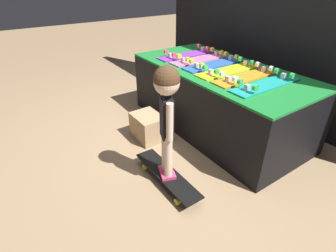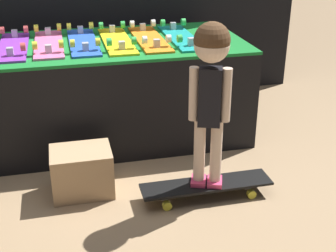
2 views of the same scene
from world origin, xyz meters
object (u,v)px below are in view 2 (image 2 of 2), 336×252
skateboard_pink_on_rack (49,43)px  skateboard_yellow_on_rack (117,40)px  skateboard_blue_on_rack (83,41)px  child (211,75)px  skateboard_teal_on_rack (181,36)px  storage_box (82,171)px  skateboard_orange_on_rack (149,38)px  skateboard_on_floor (206,186)px  skateboard_purple_on_rack (13,45)px

skateboard_pink_on_rack → skateboard_yellow_on_rack: 0.46m
skateboard_yellow_on_rack → skateboard_blue_on_rack: bearing=175.2°
skateboard_pink_on_rack → child: (0.82, -1.02, 0.03)m
skateboard_teal_on_rack → storage_box: size_ratio=2.16×
skateboard_orange_on_rack → storage_box: 1.12m
skateboard_teal_on_rack → skateboard_on_floor: skateboard_teal_on_rack is taller
skateboard_yellow_on_rack → storage_box: bearing=-113.5°
skateboard_pink_on_rack → skateboard_blue_on_rack: (0.23, -0.00, 0.00)m
skateboard_orange_on_rack → skateboard_pink_on_rack: bearing=178.2°
skateboard_purple_on_rack → storage_box: bearing=-65.4°
skateboard_pink_on_rack → child: child is taller
child → skateboard_orange_on_rack: bearing=117.3°
skateboard_pink_on_rack → skateboard_teal_on_rack: 0.93m
child → storage_box: (-0.69, 0.22, -0.61)m
skateboard_on_floor → child: bearing=-14.0°
skateboard_purple_on_rack → skateboard_orange_on_rack: 0.92m
skateboard_purple_on_rack → skateboard_on_floor: bearing=-43.7°
child → skateboard_on_floor: bearing=-174.0°
skateboard_purple_on_rack → skateboard_blue_on_rack: bearing=1.5°
skateboard_orange_on_rack → skateboard_teal_on_rack: (0.23, -0.02, 0.00)m
skateboard_orange_on_rack → storage_box: skateboard_orange_on_rack is taller
skateboard_teal_on_rack → skateboard_on_floor: (-0.11, -0.98, -0.64)m
skateboard_blue_on_rack → skateboard_teal_on_rack: 0.69m
skateboard_on_floor → storage_box: 0.73m
skateboard_orange_on_rack → skateboard_on_floor: 1.19m
skateboard_purple_on_rack → skateboard_teal_on_rack: size_ratio=1.00×
skateboard_on_floor → storage_box: storage_box is taller
skateboard_pink_on_rack → skateboard_blue_on_rack: same height
skateboard_blue_on_rack → skateboard_teal_on_rack: bearing=-2.9°
skateboard_purple_on_rack → skateboard_on_floor: size_ratio=0.98×
skateboard_pink_on_rack → skateboard_orange_on_rack: bearing=-1.8°
skateboard_pink_on_rack → child: 1.31m
skateboard_purple_on_rack → skateboard_pink_on_rack: (0.23, 0.01, 0.00)m
skateboard_pink_on_rack → skateboard_orange_on_rack: (0.69, -0.02, 0.00)m
skateboard_blue_on_rack → skateboard_orange_on_rack: same height
skateboard_blue_on_rack → skateboard_orange_on_rack: size_ratio=1.00×
skateboard_orange_on_rack → skateboard_purple_on_rack: bearing=179.5°
skateboard_blue_on_rack → storage_box: bearing=-97.5°
child → skateboard_pink_on_rack: bearing=148.9°
skateboard_purple_on_rack → skateboard_yellow_on_rack: size_ratio=1.00×
skateboard_purple_on_rack → storage_box: 1.03m
child → storage_box: bearing=-177.8°
skateboard_purple_on_rack → storage_box: size_ratio=2.16×
skateboard_orange_on_rack → skateboard_on_floor: skateboard_orange_on_rack is taller
skateboard_yellow_on_rack → skateboard_teal_on_rack: (0.46, -0.02, 0.00)m
skateboard_orange_on_rack → child: child is taller
skateboard_blue_on_rack → skateboard_yellow_on_rack: 0.23m
skateboard_pink_on_rack → skateboard_teal_on_rack: same height
storage_box → skateboard_pink_on_rack: bearing=99.0°
skateboard_blue_on_rack → child: 1.18m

